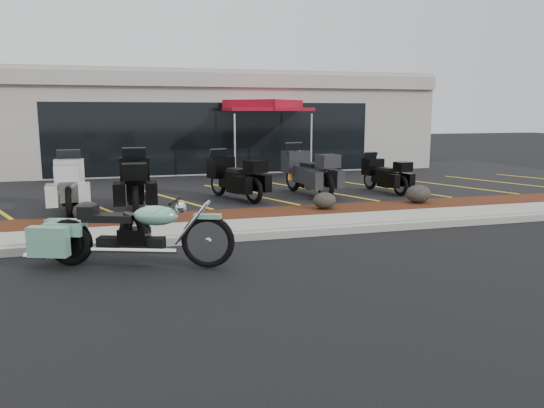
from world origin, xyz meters
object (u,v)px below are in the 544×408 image
object	(u,v)px
hero_cruiser	(208,234)
touring_white	(70,178)
traffic_cone	(225,176)
popup_canopy	(263,107)

from	to	relation	value
hero_cruiser	touring_white	distance (m)	6.26
hero_cruiser	traffic_cone	size ratio (longest dim) A/B	6.73
hero_cruiser	touring_white	bearing A→B (deg)	133.68
hero_cruiser	traffic_cone	world-z (taller)	hero_cruiser
touring_white	hero_cruiser	bearing A→B (deg)	-159.78
traffic_cone	touring_white	bearing A→B (deg)	-145.42
hero_cruiser	popup_canopy	size ratio (longest dim) A/B	0.89
hero_cruiser	popup_canopy	distance (m)	11.72
hero_cruiser	popup_canopy	world-z (taller)	popup_canopy
traffic_cone	popup_canopy	distance (m)	3.58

